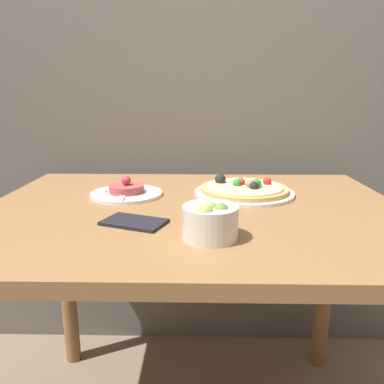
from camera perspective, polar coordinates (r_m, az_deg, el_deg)
back_wall at (r=1.55m, az=0.65°, el=22.41°), size 8.00×0.05×2.60m
dining_table at (r=1.06m, az=0.24°, el=-8.00°), size 1.15×0.87×0.79m
pizza_plate at (r=1.16m, az=7.95°, el=0.33°), size 0.30×0.30×0.06m
tartare_plate at (r=1.15m, az=-9.93°, el=0.05°), size 0.22×0.22×0.06m
small_bowl at (r=0.79m, az=2.78°, el=-4.45°), size 0.12×0.12×0.08m
napkin at (r=0.90m, az=-8.80°, el=-4.55°), size 0.17×0.13×0.01m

